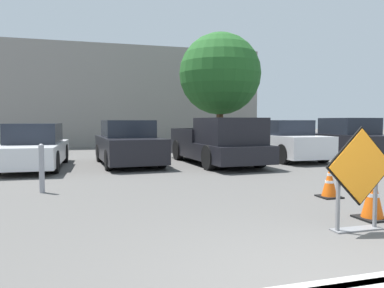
{
  "coord_description": "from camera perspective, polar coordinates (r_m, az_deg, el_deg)",
  "views": [
    {
      "loc": [
        -2.22,
        -2.63,
        1.52
      ],
      "look_at": [
        1.29,
        9.4,
        0.74
      ],
      "focal_mm": 35.0,
      "sensor_mm": 36.0,
      "label": 1
    }
  ],
  "objects": [
    {
      "name": "parked_car_third",
      "position": [
        13.03,
        -22.87,
        -0.5
      ],
      "size": [
        1.93,
        4.75,
        1.43
      ],
      "rotation": [
        0.0,
        0.0,
        3.1
      ],
      "color": "silver",
      "rests_on": "ground_plane"
    },
    {
      "name": "parked_car_sixth",
      "position": [
        16.6,
        22.93,
        0.59
      ],
      "size": [
        1.95,
        4.08,
        1.63
      ],
      "rotation": [
        0.0,
        0.0,
        3.15
      ],
      "color": "black",
      "rests_on": "ground_plane"
    },
    {
      "name": "road_closed_sign",
      "position": [
        5.62,
        24.2,
        -4.34
      ],
      "size": [
        1.09,
        0.2,
        1.44
      ],
      "color": "black",
      "rests_on": "ground_plane"
    },
    {
      "name": "parked_car_fifth",
      "position": [
        14.87,
        14.0,
        0.37
      ],
      "size": [
        1.79,
        4.04,
        1.54
      ],
      "rotation": [
        0.0,
        0.0,
        3.14
      ],
      "color": "silver",
      "rests_on": "ground_plane"
    },
    {
      "name": "parked_car_fourth",
      "position": [
        13.11,
        -9.71,
        -0.03
      ],
      "size": [
        2.08,
        4.35,
        1.53
      ],
      "rotation": [
        0.0,
        0.0,
        3.2
      ],
      "color": "black",
      "rests_on": "ground_plane"
    },
    {
      "name": "ground_plane",
      "position": [
        12.91,
        -6.24,
        -3.21
      ],
      "size": [
        96.0,
        96.0,
        0.0
      ],
      "primitive_type": "plane",
      "color": "#565451"
    },
    {
      "name": "pickup_truck",
      "position": [
        12.95,
        4.14,
        0.06
      ],
      "size": [
        2.21,
        5.38,
        1.61
      ],
      "rotation": [
        0.0,
        0.0,
        3.2
      ],
      "color": "black",
      "rests_on": "ground_plane"
    },
    {
      "name": "traffic_cone_nearest",
      "position": [
        6.45,
        25.84,
        -7.11
      ],
      "size": [
        0.45,
        0.45,
        0.75
      ],
      "color": "black",
      "rests_on": "ground_plane"
    },
    {
      "name": "bollard_nearest",
      "position": [
        8.5,
        -21.94,
        -3.26
      ],
      "size": [
        0.12,
        0.12,
        1.04
      ],
      "color": "gray",
      "rests_on": "ground_plane"
    },
    {
      "name": "street_tree_behind_lot",
      "position": [
        17.43,
        4.29,
        10.56
      ],
      "size": [
        3.72,
        3.72,
        5.52
      ],
      "color": "#513823",
      "rests_on": "ground_plane"
    },
    {
      "name": "traffic_cone_second",
      "position": [
        7.92,
        20.22,
        -5.51
      ],
      "size": [
        0.41,
        0.41,
        0.62
      ],
      "color": "black",
      "rests_on": "ground_plane"
    },
    {
      "name": "building_facade_backdrop",
      "position": [
        24.57,
        -11.2,
        6.87
      ],
      "size": [
        17.1,
        5.0,
        5.91
      ],
      "color": "gray",
      "rests_on": "ground_plane"
    }
  ]
}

